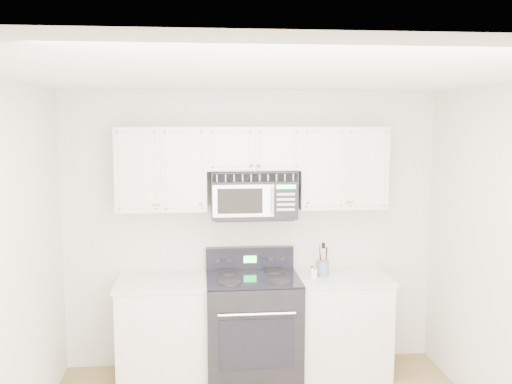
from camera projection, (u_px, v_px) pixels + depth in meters
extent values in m
cube|color=white|center=(276.00, 75.00, 3.52)|extent=(3.50, 3.50, 0.01)
cube|color=silver|center=(251.00, 229.00, 5.41)|extent=(3.50, 0.01, 2.60)
cube|color=silver|center=(166.00, 331.00, 5.12)|extent=(0.82, 0.63, 0.88)
cube|color=silver|center=(165.00, 282.00, 5.07)|extent=(0.86, 0.65, 0.04)
cube|color=black|center=(167.00, 371.00, 5.21)|extent=(0.82, 0.55, 0.10)
cube|color=silver|center=(340.00, 325.00, 5.28)|extent=(0.82, 0.63, 0.88)
cube|color=silver|center=(341.00, 277.00, 5.22)|extent=(0.86, 0.65, 0.04)
cube|color=black|center=(339.00, 364.00, 5.36)|extent=(0.82, 0.55, 0.10)
cube|color=black|center=(253.00, 328.00, 5.16)|extent=(0.83, 0.71, 0.92)
cube|color=black|center=(257.00, 344.00, 4.80)|extent=(0.63, 0.01, 0.44)
cylinder|color=silver|center=(257.00, 314.00, 4.75)|extent=(0.65, 0.02, 0.02)
cube|color=black|center=(253.00, 278.00, 5.10)|extent=(0.83, 0.71, 0.02)
cube|color=black|center=(250.00, 258.00, 5.40)|extent=(0.83, 0.08, 0.22)
cube|color=#14FD39|center=(250.00, 259.00, 5.35)|extent=(0.12, 0.00, 0.07)
cube|color=silver|center=(162.00, 169.00, 5.09)|extent=(0.80, 0.33, 0.75)
cube|color=silver|center=(341.00, 168.00, 5.25)|extent=(0.80, 0.33, 0.75)
cube|color=silver|center=(253.00, 148.00, 5.15)|extent=(0.84, 0.33, 0.39)
sphere|color=orange|center=(159.00, 205.00, 4.94)|extent=(0.03, 0.03, 0.03)
sphere|color=orange|center=(200.00, 204.00, 4.97)|extent=(0.03, 0.03, 0.03)
sphere|color=orange|center=(309.00, 203.00, 5.07)|extent=(0.03, 0.03, 0.03)
sphere|color=orange|center=(348.00, 202.00, 5.10)|extent=(0.03, 0.03, 0.03)
sphere|color=orange|center=(252.00, 165.00, 4.98)|extent=(0.03, 0.03, 0.03)
sphere|color=orange|center=(258.00, 165.00, 4.98)|extent=(0.03, 0.03, 0.03)
cylinder|color=red|center=(257.00, 171.00, 4.99)|extent=(0.00, 0.00, 0.11)
sphere|color=orange|center=(257.00, 178.00, 4.99)|extent=(0.04, 0.04, 0.04)
cube|color=black|center=(253.00, 194.00, 5.17)|extent=(0.77, 0.38, 0.42)
cube|color=beige|center=(255.00, 178.00, 4.97)|extent=(0.75, 0.01, 0.08)
cube|color=#A7A7A7|center=(243.00, 201.00, 4.97)|extent=(0.54, 0.01, 0.28)
cube|color=black|center=(240.00, 201.00, 4.96)|extent=(0.40, 0.01, 0.22)
cube|color=black|center=(286.00, 200.00, 5.01)|extent=(0.21, 0.01, 0.28)
cube|color=#14FD39|center=(286.00, 187.00, 4.99)|extent=(0.17, 0.00, 0.04)
cylinder|color=silver|center=(273.00, 201.00, 4.96)|extent=(0.02, 0.02, 0.24)
cylinder|color=slate|center=(323.00, 268.00, 5.18)|extent=(0.11, 0.11, 0.14)
cylinder|color=#9D694C|center=(326.00, 260.00, 5.17)|extent=(0.01, 0.01, 0.25)
cylinder|color=black|center=(320.00, 259.00, 5.20)|extent=(0.01, 0.01, 0.27)
cylinder|color=#9D694C|center=(322.00, 259.00, 5.14)|extent=(0.01, 0.01, 0.28)
cylinder|color=black|center=(326.00, 260.00, 5.18)|extent=(0.01, 0.01, 0.25)
cylinder|color=white|center=(315.00, 273.00, 5.11)|extent=(0.04, 0.04, 0.08)
cylinder|color=silver|center=(315.00, 268.00, 5.10)|extent=(0.04, 0.04, 0.02)
cylinder|color=white|center=(313.00, 273.00, 5.11)|extent=(0.04, 0.04, 0.09)
cylinder|color=silver|center=(313.00, 267.00, 5.11)|extent=(0.05, 0.05, 0.02)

